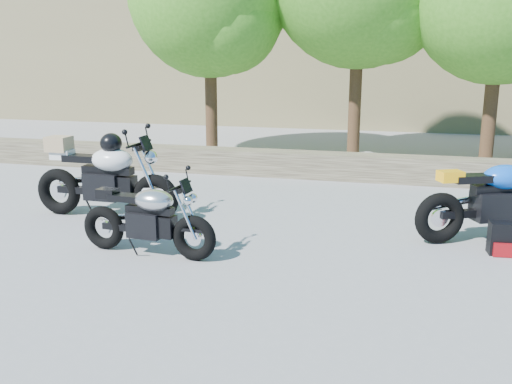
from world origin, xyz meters
TOP-DOWN VIEW (x-y plane):
  - ground at (0.00, 0.00)m, footprint 90.00×90.00m
  - stone_wall at (0.00, 5.50)m, footprint 22.00×0.55m
  - silver_bike at (-1.03, 0.51)m, footprint 1.81×0.57m
  - white_bike at (-2.34, 1.84)m, footprint 2.32×0.74m
  - blue_bike at (3.12, 2.20)m, footprint 2.05×1.11m
  - backpack at (3.15, 1.61)m, footprint 0.32×0.28m

SIDE VIEW (x-z plane):
  - ground at x=0.00m, z-range 0.00..0.00m
  - backpack at x=3.15m, z-range -0.01..0.40m
  - stone_wall at x=0.00m, z-range 0.00..0.50m
  - silver_bike at x=-1.03m, z-range -0.01..0.90m
  - blue_bike at x=3.12m, z-range -0.01..1.09m
  - white_bike at x=-2.34m, z-range -0.01..1.27m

